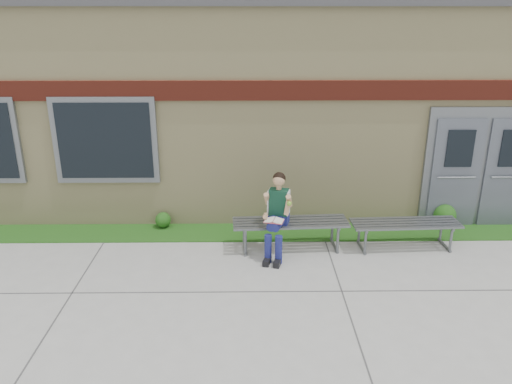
{
  "coord_description": "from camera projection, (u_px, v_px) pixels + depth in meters",
  "views": [
    {
      "loc": [
        -0.36,
        -5.95,
        3.92
      ],
      "look_at": [
        -0.26,
        1.7,
        1.14
      ],
      "focal_mm": 35.0,
      "sensor_mm": 36.0,
      "label": 1
    }
  ],
  "objects": [
    {
      "name": "shrub_mid",
      "position": [
        163.0,
        220.0,
        9.53
      ],
      "size": [
        0.3,
        0.3,
        0.3
      ],
      "primitive_type": "sphere",
      "color": "#275416",
      "rests_on": "grass_strip"
    },
    {
      "name": "shrub_east",
      "position": [
        445.0,
        215.0,
        9.57
      ],
      "size": [
        0.43,
        0.43,
        0.43
      ],
      "primitive_type": "sphere",
      "color": "#275416",
      "rests_on": "grass_strip"
    },
    {
      "name": "bench_left",
      "position": [
        290.0,
        227.0,
        8.63
      ],
      "size": [
        2.01,
        0.66,
        0.51
      ],
      "rotation": [
        0.0,
        0.0,
        0.06
      ],
      "color": "slate",
      "rests_on": "ground"
    },
    {
      "name": "bench_right",
      "position": [
        405.0,
        228.0,
        8.66
      ],
      "size": [
        1.89,
        0.61,
        0.48
      ],
      "rotation": [
        0.0,
        0.0,
        0.05
      ],
      "color": "slate",
      "rests_on": "ground"
    },
    {
      "name": "school_building",
      "position": [
        265.0,
        93.0,
        11.84
      ],
      "size": [
        16.2,
        6.22,
        4.2
      ],
      "color": "beige",
      "rests_on": "ground"
    },
    {
      "name": "grass_strip",
      "position": [
        269.0,
        232.0,
        9.37
      ],
      "size": [
        16.0,
        0.8,
        0.02
      ],
      "primitive_type": "cube",
      "color": "#275416",
      "rests_on": "ground"
    },
    {
      "name": "ground",
      "position": [
        276.0,
        311.0,
        6.93
      ],
      "size": [
        80.0,
        80.0,
        0.0
      ],
      "primitive_type": "plane",
      "color": "#9E9E99",
      "rests_on": "ground"
    },
    {
      "name": "girl",
      "position": [
        277.0,
        213.0,
        8.31
      ],
      "size": [
        0.53,
        0.86,
        1.42
      ],
      "rotation": [
        0.0,
        0.0,
        -0.26
      ],
      "color": "navy",
      "rests_on": "ground"
    }
  ]
}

